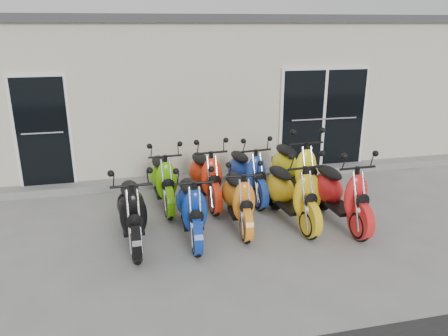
{
  "coord_description": "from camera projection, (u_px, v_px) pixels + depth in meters",
  "views": [
    {
      "loc": [
        -1.65,
        -6.54,
        3.18
      ],
      "look_at": [
        0.0,
        0.6,
        0.75
      ],
      "focal_mm": 35.0,
      "sensor_mm": 36.0,
      "label": 1
    }
  ],
  "objects": [
    {
      "name": "scooter_front_black",
      "position": [
        131.0,
        202.0,
        6.45
      ],
      "size": [
        0.72,
        1.83,
        1.34
      ],
      "primitive_type": null,
      "rotation": [
        0.0,
        0.0,
        0.04
      ],
      "color": "black",
      "rests_on": "ground"
    },
    {
      "name": "scooter_front_blue",
      "position": [
        191.0,
        199.0,
        6.63
      ],
      "size": [
        0.71,
        1.78,
        1.29
      ],
      "primitive_type": null,
      "rotation": [
        0.0,
        0.0,
        -0.04
      ],
      "color": "#0D3097",
      "rests_on": "ground"
    },
    {
      "name": "scooter_front_orange_b",
      "position": [
        291.0,
        185.0,
        7.13
      ],
      "size": [
        0.87,
        1.9,
        1.36
      ],
      "primitive_type": null,
      "rotation": [
        0.0,
        0.0,
        0.11
      ],
      "color": "yellow",
      "rests_on": "ground"
    },
    {
      "name": "scooter_back_red",
      "position": [
        205.0,
        168.0,
        7.95
      ],
      "size": [
        0.78,
        1.86,
        1.34
      ],
      "primitive_type": null,
      "rotation": [
        0.0,
        0.0,
        0.07
      ],
      "color": "red",
      "rests_on": "ground"
    },
    {
      "name": "scooter_back_green",
      "position": [
        163.0,
        172.0,
        7.81
      ],
      "size": [
        0.74,
        1.82,
        1.32
      ],
      "primitive_type": null,
      "rotation": [
        0.0,
        0.0,
        0.05
      ],
      "color": "#5AAF08",
      "rests_on": "ground"
    },
    {
      "name": "ground",
      "position": [
        232.0,
        221.0,
        7.4
      ],
      "size": [
        80.0,
        80.0,
        0.0
      ],
      "primitive_type": "plane",
      "color": "gray",
      "rests_on": "ground"
    },
    {
      "name": "scooter_back_yellow",
      "position": [
        295.0,
        160.0,
        8.23
      ],
      "size": [
        0.8,
        2.0,
        1.46
      ],
      "primitive_type": null,
      "rotation": [
        0.0,
        0.0,
        0.04
      ],
      "color": "#FFF51A",
      "rests_on": "ground"
    },
    {
      "name": "building",
      "position": [
        186.0,
        86.0,
        11.71
      ],
      "size": [
        14.0,
        6.0,
        3.2
      ],
      "primitive_type": "cube",
      "color": "beige",
      "rests_on": "ground"
    },
    {
      "name": "door_right",
      "position": [
        323.0,
        116.0,
        9.57
      ],
      "size": [
        2.02,
        0.08,
        2.22
      ],
      "primitive_type": "cube",
      "color": "black",
      "rests_on": "front_step"
    },
    {
      "name": "door_left",
      "position": [
        43.0,
        129.0,
        8.33
      ],
      "size": [
        1.07,
        0.08,
        2.22
      ],
      "primitive_type": "cube",
      "color": "black",
      "rests_on": "front_step"
    },
    {
      "name": "scooter_front_red",
      "position": [
        341.0,
        185.0,
        7.09
      ],
      "size": [
        0.75,
        1.89,
        1.38
      ],
      "primitive_type": null,
      "rotation": [
        0.0,
        0.0,
        0.04
      ],
      "color": "red",
      "rests_on": "ground"
    },
    {
      "name": "scooter_back_blue",
      "position": [
        247.0,
        166.0,
        8.15
      ],
      "size": [
        0.84,
        1.84,
        1.31
      ],
      "primitive_type": null,
      "rotation": [
        0.0,
        0.0,
        0.11
      ],
      "color": "navy",
      "rests_on": "ground"
    },
    {
      "name": "front_step",
      "position": [
        209.0,
        178.0,
        9.25
      ],
      "size": [
        14.0,
        0.4,
        0.15
      ],
      "primitive_type": "cube",
      "color": "gray",
      "rests_on": "ground"
    },
    {
      "name": "roof_cap",
      "position": [
        184.0,
        20.0,
        11.18
      ],
      "size": [
        14.2,
        6.2,
        0.16
      ],
      "primitive_type": "cube",
      "color": "#3F3F42",
      "rests_on": "building"
    },
    {
      "name": "scooter_front_orange_a",
      "position": [
        238.0,
        191.0,
        7.01
      ],
      "size": [
        0.7,
        1.73,
        1.25
      ],
      "primitive_type": null,
      "rotation": [
        0.0,
        0.0,
        -0.05
      ],
      "color": "orange",
      "rests_on": "ground"
    }
  ]
}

